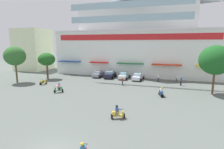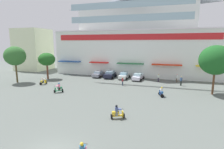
% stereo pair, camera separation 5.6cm
% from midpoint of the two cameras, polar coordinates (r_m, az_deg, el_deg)
% --- Properties ---
extents(ground_plane, '(128.00, 128.00, 0.00)m').
position_cam_midpoint_polar(ground_plane, '(24.78, -1.43, -8.25)').
color(ground_plane, '#58605B').
extents(colonial_building, '(39.12, 17.68, 19.68)m').
position_cam_midpoint_polar(colonial_building, '(46.35, 7.92, 11.24)').
color(colonial_building, white).
rests_on(colonial_building, ground).
extents(flank_building_left, '(8.37, 8.04, 11.88)m').
position_cam_midpoint_polar(flank_building_left, '(57.14, -24.17, 7.40)').
color(flank_building_left, beige).
rests_on(flank_building_left, ground).
extents(plaza_tree_0, '(3.65, 3.51, 5.78)m').
position_cam_midpoint_polar(plaza_tree_0, '(40.85, -20.45, 4.63)').
color(plaza_tree_0, brown).
rests_on(plaza_tree_0, ground).
extents(plaza_tree_1, '(4.73, 4.23, 7.57)m').
position_cam_midpoint_polar(plaza_tree_1, '(30.56, 30.73, 4.04)').
color(plaza_tree_1, brown).
rests_on(plaza_tree_1, ground).
extents(plaza_tree_2, '(4.18, 3.87, 7.23)m').
position_cam_midpoint_polar(plaza_tree_2, '(39.48, -29.01, 5.28)').
color(plaza_tree_2, brown).
rests_on(plaza_tree_2, ground).
extents(parked_car_0, '(2.41, 4.17, 1.44)m').
position_cam_midpoint_polar(parked_car_0, '(41.10, -4.36, 0.19)').
color(parked_car_0, gray).
rests_on(parked_car_0, ground).
extents(parked_car_1, '(2.41, 4.35, 1.57)m').
position_cam_midpoint_polar(parked_car_1, '(39.96, -0.57, 0.02)').
color(parked_car_1, '#1B1D2F').
rests_on(parked_car_1, ground).
extents(parked_car_2, '(2.30, 4.27, 1.45)m').
position_cam_midpoint_polar(parked_car_2, '(39.04, 3.96, -0.32)').
color(parked_car_2, silver).
rests_on(parked_car_2, ground).
extents(parked_car_3, '(2.52, 4.61, 1.47)m').
position_cam_midpoint_polar(parked_car_3, '(38.19, 8.52, -0.64)').
color(parked_car_3, white).
rests_on(parked_car_3, ground).
extents(scooter_rider_4, '(1.31, 1.43, 1.59)m').
position_cam_midpoint_polar(scooter_rider_4, '(29.48, -16.95, -4.36)').
color(scooter_rider_4, black).
rests_on(scooter_rider_4, ground).
extents(scooter_rider_5, '(1.53, 1.10, 1.51)m').
position_cam_midpoint_polar(scooter_rider_5, '(18.80, 1.85, -12.42)').
color(scooter_rider_5, black).
rests_on(scooter_rider_5, ground).
extents(scooter_rider_6, '(0.73, 1.54, 1.46)m').
position_cam_midpoint_polar(scooter_rider_6, '(36.10, -21.46, -2.10)').
color(scooter_rider_6, black).
rests_on(scooter_rider_6, ground).
extents(scooter_rider_7, '(0.89, 1.50, 1.50)m').
position_cam_midpoint_polar(scooter_rider_7, '(27.13, 15.80, -5.62)').
color(scooter_rider_7, black).
rests_on(scooter_rider_7, ground).
extents(pedestrian_0, '(0.47, 0.47, 1.62)m').
position_cam_midpoint_polar(pedestrian_0, '(37.18, 14.93, -0.88)').
color(pedestrian_0, '#2F223A').
rests_on(pedestrian_0, ground).
extents(pedestrian_1, '(0.41, 0.41, 1.75)m').
position_cam_midpoint_polar(pedestrian_1, '(35.05, 21.62, -1.81)').
color(pedestrian_1, black).
rests_on(pedestrian_1, ground).
extents(pedestrian_2, '(0.42, 0.42, 1.60)m').
position_cam_midpoint_polar(pedestrian_2, '(32.68, 3.51, -2.06)').
color(pedestrian_2, '#233146').
rests_on(pedestrian_2, ground).
extents(pedestrian_3, '(0.40, 0.40, 1.74)m').
position_cam_midpoint_polar(pedestrian_3, '(37.44, 20.41, -0.97)').
color(pedestrian_3, brown).
rests_on(pedestrian_3, ground).
extents(streetlamp_near, '(0.40, 0.40, 6.10)m').
position_cam_midpoint_polar(streetlamp_near, '(32.19, 30.46, 1.21)').
color(streetlamp_near, '#474C51').
rests_on(streetlamp_near, ground).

